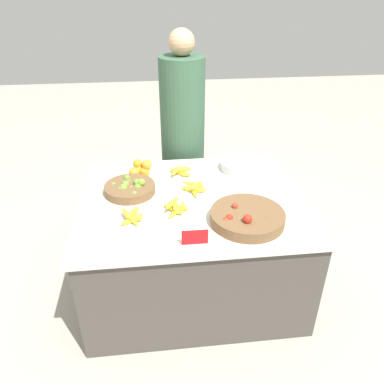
% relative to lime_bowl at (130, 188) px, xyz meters
% --- Properties ---
extents(ground_plane, '(12.00, 12.00, 0.00)m').
position_rel_lime_bowl_xyz_m(ground_plane, '(0.39, -0.13, -0.73)').
color(ground_plane, '#ADA599').
extents(market_table, '(1.42, 1.19, 0.70)m').
position_rel_lime_bowl_xyz_m(market_table, '(0.39, -0.13, -0.38)').
color(market_table, '#4C4742').
rests_on(market_table, ground_plane).
extents(lime_bowl, '(0.33, 0.33, 0.10)m').
position_rel_lime_bowl_xyz_m(lime_bowl, '(0.00, 0.00, 0.00)').
color(lime_bowl, brown).
rests_on(lime_bowl, market_table).
extents(tomato_basket, '(0.43, 0.43, 0.11)m').
position_rel_lime_bowl_xyz_m(tomato_basket, '(0.68, -0.42, 0.00)').
color(tomato_basket, brown).
rests_on(tomato_basket, market_table).
extents(orange_pile, '(0.17, 0.13, 0.13)m').
position_rel_lime_bowl_xyz_m(orange_pile, '(0.08, 0.23, 0.02)').
color(orange_pile, orange).
rests_on(orange_pile, market_table).
extents(metal_bowl, '(0.31, 0.31, 0.07)m').
position_rel_lime_bowl_xyz_m(metal_bowl, '(0.80, 0.25, 0.00)').
color(metal_bowl, silver).
rests_on(metal_bowl, market_table).
extents(price_sign, '(0.14, 0.01, 0.09)m').
position_rel_lime_bowl_xyz_m(price_sign, '(0.36, -0.59, 0.01)').
color(price_sign, red).
rests_on(price_sign, market_table).
extents(banana_bunch_front_center, '(0.15, 0.16, 0.06)m').
position_rel_lime_bowl_xyz_m(banana_bunch_front_center, '(0.02, -0.33, -0.01)').
color(banana_bunch_front_center, yellow).
rests_on(banana_bunch_front_center, market_table).
extents(banana_bunch_middle_right, '(0.16, 0.15, 0.06)m').
position_rel_lime_bowl_xyz_m(banana_bunch_middle_right, '(0.35, 0.22, -0.00)').
color(banana_bunch_middle_right, yellow).
rests_on(banana_bunch_middle_right, market_table).
extents(banana_bunch_middle_left, '(0.16, 0.20, 0.06)m').
position_rel_lime_bowl_xyz_m(banana_bunch_middle_left, '(0.28, -0.25, -0.01)').
color(banana_bunch_middle_left, yellow).
rests_on(banana_bunch_middle_left, market_table).
extents(banana_bunch_back_center, '(0.16, 0.18, 0.06)m').
position_rel_lime_bowl_xyz_m(banana_bunch_back_center, '(0.42, -0.03, -0.01)').
color(banana_bunch_back_center, yellow).
rests_on(banana_bunch_back_center, market_table).
extents(vendor_person, '(0.36, 0.36, 1.61)m').
position_rel_lime_bowl_xyz_m(vendor_person, '(0.42, 0.74, 0.01)').
color(vendor_person, '#385B42').
rests_on(vendor_person, ground_plane).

